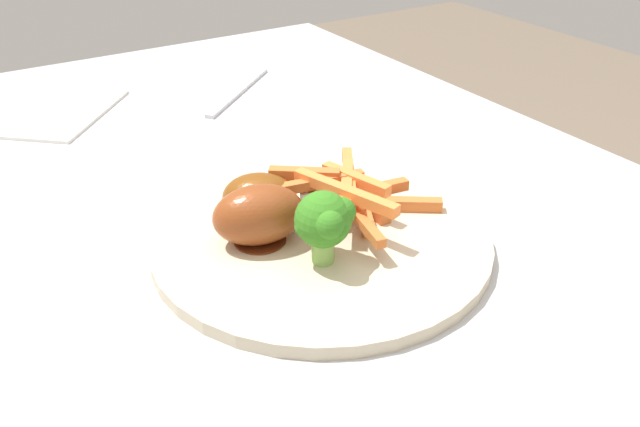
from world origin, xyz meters
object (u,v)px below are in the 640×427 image
Objects in this scene: dining_table at (288,307)px; fork at (239,91)px; dinner_plate at (320,239)px; chicken_drumstick_far at (266,198)px; broccoli_floret_front at (325,221)px; chicken_drumstick_near at (263,214)px; carrot_fries_pile at (352,193)px.

fork reaches higher than dining_table.
chicken_drumstick_far is (0.05, 0.03, 0.03)m from dinner_plate.
broccoli_floret_front reaches higher than chicken_drumstick_near.
broccoli_floret_front is 0.33× the size of fork.
broccoli_floret_front is at bearing 168.45° from dining_table.
fork is (0.38, -0.11, -0.00)m from dinner_plate.
chicken_drumstick_far is (0.09, 0.01, -0.02)m from broccoli_floret_front.
dining_table is 0.35m from fork.
dining_table is at bearing 30.25° from fork.
dining_table is 0.19m from broccoli_floret_front.
chicken_drumstick_far is 0.61× the size of fork.
chicken_drumstick_far reaches higher than dinner_plate.
dinner_plate is at bearing 109.92° from carrot_fries_pile.
carrot_fries_pile and chicken_drumstick_far have the same top height.
chicken_drumstick_far is (0.03, -0.02, -0.00)m from chicken_drumstick_near.
fork is at bearing -15.72° from dinner_plate.
fork is (0.33, -0.13, -0.03)m from chicken_drumstick_far.
dinner_plate is 4.72× the size of broccoli_floret_front.
carrot_fries_pile is 0.08m from chicken_drumstick_far.
chicken_drumstick_near is 0.39m from fork.
dinner_plate is at bearing 32.99° from fork.
chicken_drumstick_near is at bearing 89.68° from carrot_fries_pile.
broccoli_floret_front is 0.06m from chicken_drumstick_near.
broccoli_floret_front is (-0.04, 0.02, 0.04)m from dinner_plate.
chicken_drumstick_near reaches higher than dinner_plate.
dining_table is 0.13m from dinner_plate.
dining_table is 0.16m from chicken_drumstick_near.
carrot_fries_pile is 0.09m from chicken_drumstick_near.
fork is (0.32, -0.11, 0.11)m from dining_table.
dinner_plate is 0.06m from chicken_drumstick_near.
carrot_fries_pile is at bearing -114.66° from chicken_drumstick_far.
carrot_fries_pile reaches higher than dinner_plate.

